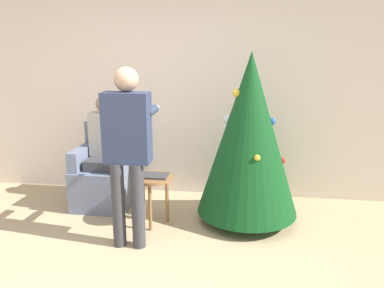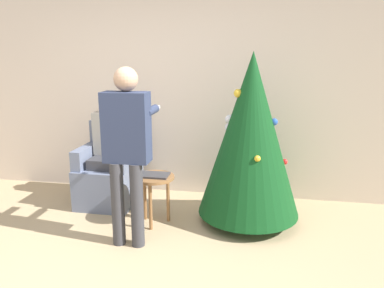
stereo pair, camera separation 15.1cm
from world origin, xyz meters
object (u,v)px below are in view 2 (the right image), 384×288
Objects in this scene: person_standing at (127,142)px; side_stool at (154,184)px; armchair at (110,174)px; christmas_tree at (250,135)px; person_seated at (108,145)px.

person_standing is 3.13× the size of side_stool.
person_standing reaches higher than armchair.
side_stool is (0.69, -0.50, 0.10)m from armchair.
person_standing is (-1.08, -0.66, 0.04)m from christmas_tree.
christmas_tree is 1.27m from person_standing.
christmas_tree reaches higher than armchair.
side_stool is (0.12, 0.43, -0.54)m from person_standing.
side_stool is (0.69, -0.47, -0.27)m from person_seated.
christmas_tree is at bearing -9.17° from armchair.
side_stool is at bearing 74.65° from person_standing.
person_seated is 0.78× the size of person_standing.
armchair is 0.58× the size of person_standing.
person_standing is 0.70m from side_stool.
christmas_tree is 1.08× the size of person_standing.
christmas_tree reaches higher than person_seated.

